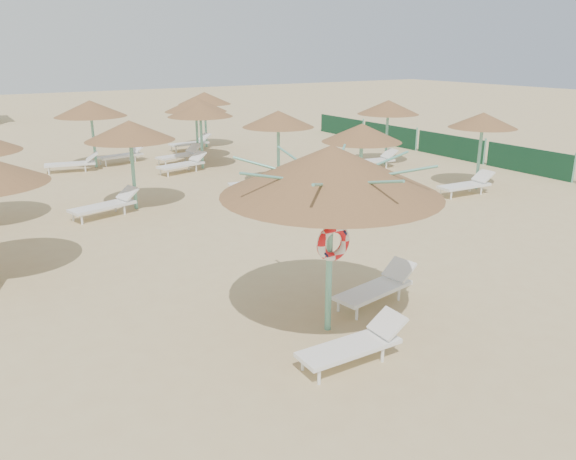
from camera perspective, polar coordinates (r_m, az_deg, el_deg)
ground at (r=10.34m, az=4.26°, el=-9.12°), size 120.00×120.00×0.00m
main_palapa at (r=9.06m, az=4.43°, el=5.99°), size 3.62×3.62×3.25m
lounger_main_a at (r=8.98m, az=6.88°, el=-11.41°), size 1.83×0.58×0.66m
lounger_main_b at (r=10.99m, az=9.11°, el=-5.73°), size 1.92×0.86×0.68m
palapa_field at (r=20.24m, az=-10.92°, el=10.90°), size 18.82×15.74×2.72m
windbreak_fence at (r=26.44m, az=16.19°, el=8.16°), size 0.08×19.84×1.10m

